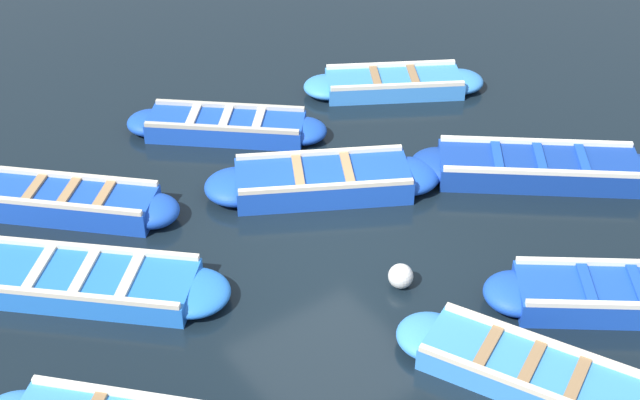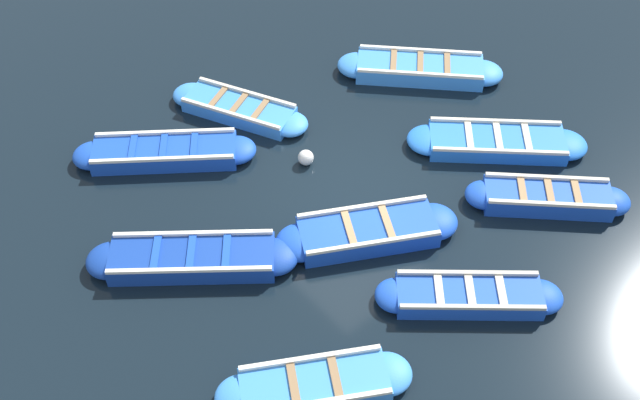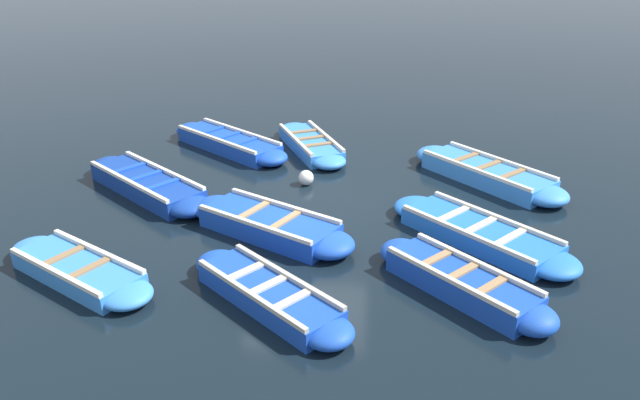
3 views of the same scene
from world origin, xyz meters
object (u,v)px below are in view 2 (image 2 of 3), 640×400
(boat_tucked, at_px, (497,142))
(buoy_orange_near, at_px, (306,158))
(boat_mid_row, at_px, (368,232))
(boat_outer_right, at_px, (165,153))
(boat_inner_gap, at_px, (314,385))
(boat_bow_out, at_px, (420,69))
(boat_alongside, at_px, (547,198))
(boat_centre, at_px, (192,259))
(boat_stern_in, at_px, (239,109))
(boat_end_of_row, at_px, (469,296))

(boat_tucked, xyz_separation_m, buoy_orange_near, (2.32, 3.43, 0.01))
(boat_mid_row, bearing_deg, boat_outer_right, 21.49)
(boat_inner_gap, height_order, buoy_orange_near, boat_inner_gap)
(boat_bow_out, height_order, boat_alongside, boat_alongside)
(boat_centre, distance_m, boat_outer_right, 3.01)
(boat_stern_in, xyz_separation_m, buoy_orange_near, (-2.20, -0.12, 0.01))
(boat_end_of_row, height_order, boat_outer_right, boat_outer_right)
(boat_stern_in, distance_m, boat_outer_right, 2.07)
(boat_tucked, xyz_separation_m, boat_bow_out, (2.86, -0.57, 0.03))
(buoy_orange_near, bearing_deg, boat_tucked, -124.09)
(boat_stern_in, distance_m, boat_bow_out, 4.44)
(boat_stern_in, bearing_deg, boat_end_of_row, -179.72)
(boat_stern_in, distance_m, boat_alongside, 6.96)
(boat_stern_in, xyz_separation_m, boat_centre, (-2.91, 3.24, 0.03))
(boat_inner_gap, bearing_deg, boat_alongside, -89.11)
(boat_centre, bearing_deg, boat_mid_row, -119.59)
(boat_inner_gap, relative_size, boat_outer_right, 0.90)
(boat_end_of_row, xyz_separation_m, boat_inner_gap, (0.47, 3.24, -0.01))
(boat_outer_right, bearing_deg, boat_end_of_row, -162.63)
(boat_tucked, height_order, boat_centre, boat_centre)
(boat_outer_right, bearing_deg, boat_alongside, -140.39)
(boat_inner_gap, xyz_separation_m, boat_centre, (3.46, 0.03, 0.04))
(boat_inner_gap, bearing_deg, boat_bow_out, -57.28)
(boat_mid_row, height_order, boat_tucked, boat_mid_row)
(boat_end_of_row, bearing_deg, boat_centre, 39.80)
(boat_tucked, relative_size, buoy_orange_near, 10.28)
(buoy_orange_near, bearing_deg, boat_centre, 101.91)
(boat_end_of_row, height_order, boat_tucked, boat_end_of_row)
(boat_centre, bearing_deg, boat_stern_in, -48.10)
(boat_tucked, bearing_deg, boat_alongside, 163.01)
(boat_inner_gap, xyz_separation_m, buoy_orange_near, (4.17, -3.32, 0.01))
(boat_alongside, distance_m, buoy_orange_near, 5.00)
(boat_stern_in, relative_size, buoy_orange_near, 10.03)
(boat_inner_gap, xyz_separation_m, boat_alongside, (0.10, -6.22, 0.04))
(boat_inner_gap, distance_m, boat_alongside, 6.22)
(boat_alongside, bearing_deg, boat_outer_right, 39.61)
(buoy_orange_near, bearing_deg, boat_stern_in, 3.10)
(boat_end_of_row, relative_size, boat_centre, 0.84)
(boat_centre, distance_m, buoy_orange_near, 3.43)
(boat_centre, distance_m, boat_alongside, 7.10)
(boat_tucked, relative_size, boat_bow_out, 0.99)
(boat_outer_right, bearing_deg, boat_stern_in, -86.26)
(boat_outer_right, bearing_deg, boat_mid_row, -158.51)
(boat_inner_gap, height_order, boat_bow_out, boat_bow_out)
(boat_centre, height_order, boat_alongside, boat_alongside)
(buoy_orange_near, bearing_deg, boat_bow_out, -82.36)
(boat_inner_gap, bearing_deg, buoy_orange_near, -38.55)
(boat_tucked, bearing_deg, boat_centre, 76.63)
(boat_end_of_row, xyz_separation_m, boat_outer_right, (6.70, 2.10, 0.02))
(boat_bow_out, bearing_deg, boat_mid_row, 123.18)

